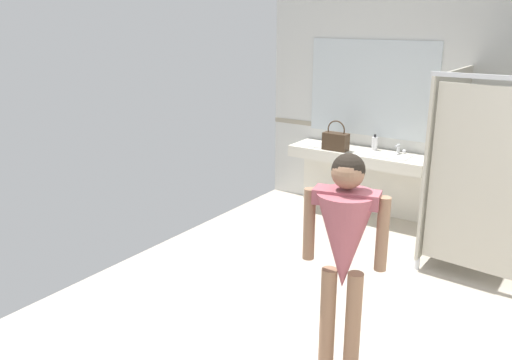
# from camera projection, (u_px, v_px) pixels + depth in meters

# --- Properties ---
(vanity_counter) EXTENTS (1.76, 0.52, 0.96)m
(vanity_counter) POSITION_uv_depth(u_px,v_px,m) (361.00, 167.00, 6.76)
(vanity_counter) COLOR silver
(vanity_counter) RESTS_ON ground_plane
(mirror_panel) EXTENTS (1.66, 0.02, 1.18)m
(mirror_panel) POSITION_uv_depth(u_px,v_px,m) (371.00, 89.00, 6.62)
(mirror_panel) COLOR silver
(mirror_panel) RESTS_ON wall_back
(person_standing) EXTENTS (0.56, 0.48, 1.62)m
(person_standing) POSITION_uv_depth(u_px,v_px,m) (344.00, 241.00, 3.54)
(person_standing) COLOR #8C664C
(person_standing) RESTS_ON ground_plane
(handbag) EXTENTS (0.32, 0.15, 0.37)m
(handbag) POSITION_uv_depth(u_px,v_px,m) (336.00, 141.00, 6.63)
(handbag) COLOR #3F2D1E
(handbag) RESTS_ON vanity_counter
(soap_dispenser) EXTENTS (0.07, 0.07, 0.20)m
(soap_dispenser) POSITION_uv_depth(u_px,v_px,m) (375.00, 143.00, 6.65)
(soap_dispenser) COLOR white
(soap_dispenser) RESTS_ON vanity_counter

